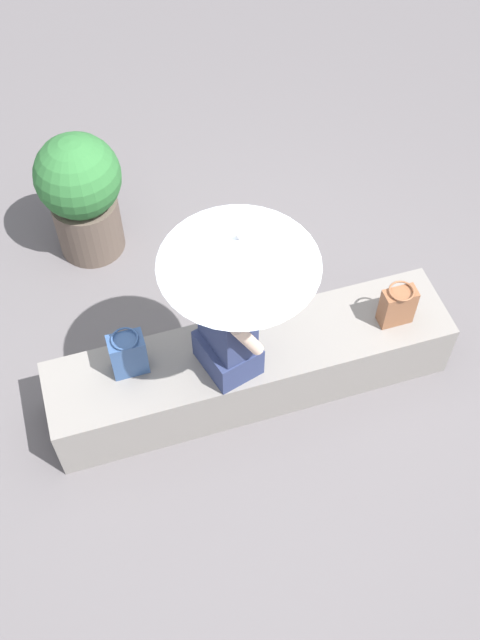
{
  "coord_description": "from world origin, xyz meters",
  "views": [
    {
      "loc": [
        0.8,
        2.37,
        4.11
      ],
      "look_at": [
        0.08,
        0.03,
        0.78
      ],
      "focal_mm": 41.94,
      "sensor_mm": 36.0,
      "label": 1
    }
  ],
  "objects_px": {
    "person_seated": "(227,324)",
    "tote_bag_canvas": "(397,306)",
    "handbag_black": "(128,354)",
    "planter_near": "(81,192)",
    "parasol": "(239,251)"
  },
  "relations": [
    {
      "from": "parasol",
      "to": "tote_bag_canvas",
      "type": "relative_size",
      "value": 3.99
    },
    {
      "from": "parasol",
      "to": "tote_bag_canvas",
      "type": "bearing_deg",
      "value": -176.61
    },
    {
      "from": "person_seated",
      "to": "handbag_black",
      "type": "height_order",
      "value": "person_seated"
    },
    {
      "from": "tote_bag_canvas",
      "to": "planter_near",
      "type": "distance_m",
      "value": 2.26
    },
    {
      "from": "parasol",
      "to": "handbag_black",
      "type": "xyz_separation_m",
      "value": [
        0.6,
        -0.19,
        -0.88
      ]
    },
    {
      "from": "handbag_black",
      "to": "planter_near",
      "type": "relative_size",
      "value": 0.31
    },
    {
      "from": "tote_bag_canvas",
      "to": "planter_near",
      "type": "relative_size",
      "value": 0.3
    },
    {
      "from": "handbag_black",
      "to": "tote_bag_canvas",
      "type": "bearing_deg",
      "value": 175.33
    },
    {
      "from": "planter_near",
      "to": "tote_bag_canvas",
      "type": "bearing_deg",
      "value": 136.38
    },
    {
      "from": "parasol",
      "to": "person_seated",
      "type": "bearing_deg",
      "value": -49.78
    },
    {
      "from": "planter_near",
      "to": "person_seated",
      "type": "bearing_deg",
      "value": 110.31
    },
    {
      "from": "person_seated",
      "to": "tote_bag_canvas",
      "type": "distance_m",
      "value": 1.09
    },
    {
      "from": "person_seated",
      "to": "parasol",
      "type": "distance_m",
      "value": 0.65
    },
    {
      "from": "person_seated",
      "to": "handbag_black",
      "type": "relative_size",
      "value": 2.94
    },
    {
      "from": "handbag_black",
      "to": "tote_bag_canvas",
      "type": "distance_m",
      "value": 1.62
    }
  ]
}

